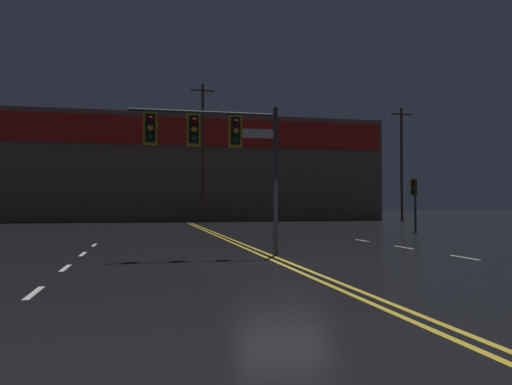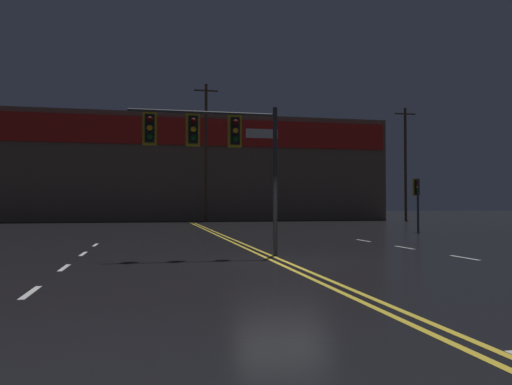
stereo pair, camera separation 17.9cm
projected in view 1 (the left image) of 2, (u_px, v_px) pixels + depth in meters
ground_plane at (283, 262)px, 13.68m from camera, size 200.00×200.00×0.00m
road_markings at (351, 270)px, 12.14m from camera, size 16.76×60.00×0.01m
traffic_signal_median at (212, 139)px, 15.20m from camera, size 4.57×0.36×4.64m
traffic_signal_corner_northeast at (414, 193)px, 28.78m from camera, size 0.42×0.36×3.09m
building_backdrop at (181, 170)px, 52.26m from camera, size 40.72×10.23×10.35m
utility_pole_row at (186, 153)px, 45.31m from camera, size 45.17×0.26×12.66m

